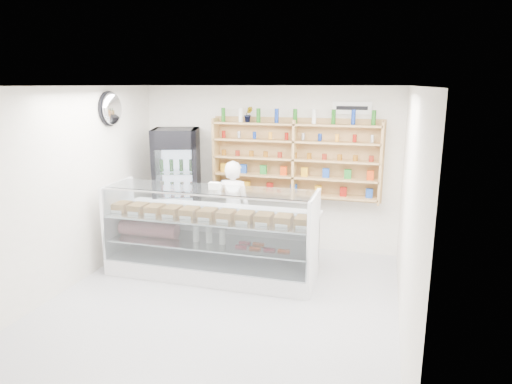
% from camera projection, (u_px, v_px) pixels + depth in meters
% --- Properties ---
extents(room, '(5.00, 5.00, 5.00)m').
position_uv_depth(room, '(217.00, 202.00, 5.62)').
color(room, '#AAAAAF').
rests_on(room, ground).
extents(display_counter, '(3.12, 0.93, 1.36)m').
position_uv_depth(display_counter, '(211.00, 252.00, 6.84)').
color(display_counter, white).
rests_on(display_counter, floor).
extents(shop_worker, '(0.60, 0.41, 1.62)m').
position_uv_depth(shop_worker, '(233.00, 209.00, 7.57)').
color(shop_worker, white).
rests_on(shop_worker, floor).
extents(drinks_cooler, '(0.94, 0.93, 2.09)m').
position_uv_depth(drinks_cooler, '(177.00, 189.00, 7.93)').
color(drinks_cooler, black).
rests_on(drinks_cooler, floor).
extents(wall_shelving, '(2.84, 0.28, 1.33)m').
position_uv_depth(wall_shelving, '(294.00, 159.00, 7.63)').
color(wall_shelving, tan).
rests_on(wall_shelving, back_wall).
extents(potted_plant, '(0.18, 0.17, 0.27)m').
position_uv_depth(potted_plant, '(248.00, 114.00, 7.68)').
color(potted_plant, '#1E6626').
rests_on(potted_plant, wall_shelving).
extents(security_mirror, '(0.15, 0.50, 0.50)m').
position_uv_depth(security_mirror, '(112.00, 109.00, 7.08)').
color(security_mirror, silver).
rests_on(security_mirror, left_wall).
extents(wall_sign, '(0.62, 0.03, 0.20)m').
position_uv_depth(wall_sign, '(352.00, 108.00, 7.31)').
color(wall_sign, white).
rests_on(wall_sign, back_wall).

